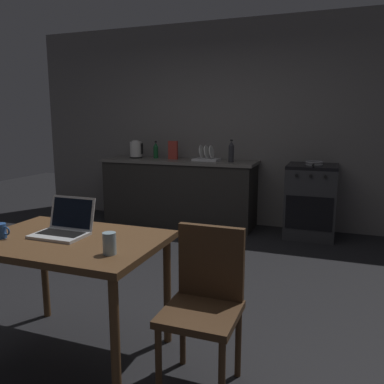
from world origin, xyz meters
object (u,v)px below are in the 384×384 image
at_px(chair, 205,297).
at_px(coffee_mug, 0,231).
at_px(stove_oven, 311,201).
at_px(dining_table, 70,252).
at_px(dish_rack, 207,157).
at_px(drinking_glass, 109,243).
at_px(cereal_box, 173,150).
at_px(bottle_b, 156,150).
at_px(bottle, 231,151).
at_px(frying_pan, 314,163).
at_px(laptop, 64,228).
at_px(electric_kettle, 136,150).

xyz_separation_m(chair, coffee_mug, (-1.24, -0.18, 0.30)).
xyz_separation_m(stove_oven, chair, (-0.36, -3.11, 0.05)).
height_order(stove_oven, dining_table, stove_oven).
distance_m(dining_table, dish_rack, 3.17).
xyz_separation_m(chair, drinking_glass, (-0.47, -0.20, 0.31)).
xyz_separation_m(stove_oven, dish_rack, (-1.38, 0.00, 0.50)).
height_order(stove_oven, cereal_box, cereal_box).
bearing_deg(cereal_box, bottle_b, 168.43).
height_order(bottle, frying_pan, bottle).
relative_size(bottle, coffee_mug, 2.59).
bearing_deg(coffee_mug, stove_oven, 64.07).
bearing_deg(drinking_glass, frying_pan, 75.55).
distance_m(chair, dish_rack, 3.31).
height_order(dining_table, laptop, laptop).
bearing_deg(bottle_b, dining_table, -73.51).
xyz_separation_m(laptop, electric_kettle, (-1.15, 3.10, 0.23)).
relative_size(stove_oven, cereal_box, 3.59).
height_order(chair, coffee_mug, chair).
xyz_separation_m(frying_pan, coffee_mug, (-1.61, -3.26, -0.13)).
xyz_separation_m(electric_kettle, drinking_glass, (1.61, -3.31, -0.22)).
height_order(electric_kettle, dish_rack, electric_kettle).
height_order(chair, bottle_b, bottle_b).
distance_m(chair, frying_pan, 3.14).
xyz_separation_m(laptop, dish_rack, (-0.09, 3.10, 0.16)).
distance_m(chair, laptop, 0.98).
bearing_deg(frying_pan, stove_oven, 117.54).
distance_m(cereal_box, dish_rack, 0.50).
height_order(dining_table, chair, chair).
relative_size(dish_rack, bottle_b, 1.40).
relative_size(dining_table, frying_pan, 2.83).
bearing_deg(chair, electric_kettle, 133.91).
distance_m(laptop, frying_pan, 3.34).
relative_size(chair, drinking_glass, 7.42).
relative_size(dining_table, drinking_glass, 9.39).
xyz_separation_m(dining_table, drinking_glass, (0.38, -0.16, 0.14)).
xyz_separation_m(frying_pan, bottle_b, (-2.18, 0.11, 0.09)).
relative_size(laptop, frying_pan, 0.81).
distance_m(stove_oven, dish_rack, 1.47).
distance_m(coffee_mug, dish_rack, 3.30).
height_order(stove_oven, bottle_b, bottle_b).
bearing_deg(chair, bottle, 112.33).
distance_m(chair, cereal_box, 3.52).
bearing_deg(frying_pan, bottle, -178.91).
bearing_deg(bottle_b, electric_kettle, -163.89).
xyz_separation_m(bottle, cereal_box, (-0.85, 0.07, -0.01)).
bearing_deg(cereal_box, laptop, -79.39).
bearing_deg(stove_oven, dining_table, -111.05).
bearing_deg(chair, bottle_b, 129.62).
bearing_deg(cereal_box, chair, -64.24).
distance_m(coffee_mug, drinking_glass, 0.77).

